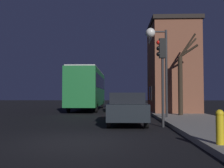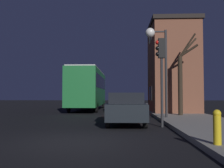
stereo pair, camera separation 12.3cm
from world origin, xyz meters
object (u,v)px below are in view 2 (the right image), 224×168
(bare_tree, at_px, (182,79))
(car_mid_lane, at_px, (121,102))
(car_near_lane, at_px, (126,108))
(streetlamp, at_px, (156,47))
(bus, at_px, (88,87))
(traffic_light, at_px, (161,63))
(fire_hydrant, at_px, (217,126))

(bare_tree, height_order, car_mid_lane, bare_tree)
(car_mid_lane, bearing_deg, car_near_lane, -88.52)
(car_near_lane, bearing_deg, car_mid_lane, 91.48)
(streetlamp, bearing_deg, bus, 118.51)
(bare_tree, bearing_deg, traffic_light, -113.73)
(streetlamp, height_order, car_mid_lane, streetlamp)
(traffic_light, relative_size, bus, 0.37)
(fire_hydrant, bearing_deg, traffic_light, 97.85)
(streetlamp, xyz_separation_m, bus, (-5.24, 9.66, -1.97))
(bare_tree, relative_size, car_near_lane, 1.11)
(traffic_light, xyz_separation_m, car_mid_lane, (-1.84, 10.52, -2.07))
(streetlamp, xyz_separation_m, car_near_lane, (-1.80, -2.01, -3.41))
(car_near_lane, distance_m, car_mid_lane, 9.48)
(streetlamp, xyz_separation_m, fire_hydrant, (0.46, -7.90, -3.58))
(bus, height_order, car_near_lane, bus)
(bus, height_order, car_mid_lane, bus)
(bus, relative_size, fire_hydrant, 11.99)
(streetlamp, bearing_deg, bare_tree, 40.81)
(bare_tree, xyz_separation_m, car_mid_lane, (-3.88, 5.88, -1.63))
(streetlamp, relative_size, car_near_lane, 1.12)
(traffic_light, bearing_deg, car_near_lane, 146.67)
(bare_tree, bearing_deg, bus, 131.24)
(streetlamp, distance_m, car_mid_lane, 8.45)
(bus, distance_m, car_near_lane, 12.25)
(streetlamp, bearing_deg, car_mid_lane, 105.33)
(bus, bearing_deg, traffic_light, -68.39)
(car_near_lane, bearing_deg, fire_hydrant, -69.00)
(streetlamp, distance_m, bus, 11.16)
(streetlamp, xyz_separation_m, car_mid_lane, (-2.05, 7.47, -3.38))
(traffic_light, relative_size, bare_tree, 0.79)
(bare_tree, xyz_separation_m, bus, (-7.08, 8.07, -0.22))
(car_near_lane, relative_size, car_mid_lane, 1.19)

